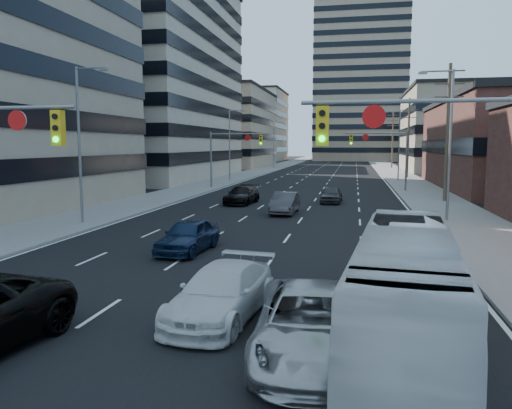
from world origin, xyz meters
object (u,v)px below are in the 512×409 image
object	(u,v)px
sedan_blue	(188,236)
silver_suv	(312,323)
transit_bus	(406,283)
white_van	(222,293)

from	to	relation	value
sedan_blue	silver_suv	bearing A→B (deg)	-52.99
sedan_blue	transit_bus	bearing A→B (deg)	-40.23
silver_suv	sedan_blue	size ratio (longest dim) A/B	1.28
white_van	transit_bus	bearing A→B (deg)	0.51
transit_bus	sedan_blue	xyz separation A→B (m)	(-8.27, 8.24, -0.62)
silver_suv	transit_bus	distance (m)	2.65
silver_suv	sedan_blue	distance (m)	11.54
white_van	transit_bus	world-z (taller)	transit_bus
transit_bus	sedan_blue	bearing A→B (deg)	140.79
silver_suv	white_van	bearing A→B (deg)	137.81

